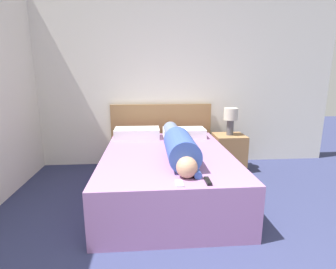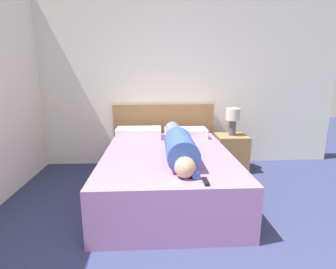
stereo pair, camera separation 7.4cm
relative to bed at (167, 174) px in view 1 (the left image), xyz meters
name	(u,v)px [view 1 (the left image)]	position (x,y,z in m)	size (l,w,h in m)	color
wall_back	(170,82)	(0.14, 1.23, 1.03)	(5.20, 0.06, 2.60)	silver
bed	(167,174)	(0.00, 0.00, 0.00)	(1.45, 2.02, 0.53)	#936699
headboard	(161,134)	(0.00, 1.16, 0.22)	(1.57, 0.04, 0.96)	olive
nightstand	(229,152)	(0.99, 0.79, 0.00)	(0.45, 0.41, 0.54)	olive
table_lamp	(231,117)	(0.99, 0.79, 0.54)	(0.20, 0.20, 0.40)	#4C4C51
person_lying	(178,144)	(0.12, -0.12, 0.40)	(0.31, 1.71, 0.31)	tan
pillow_near_headboard	(137,133)	(-0.37, 0.74, 0.34)	(0.62, 0.33, 0.14)	white
pillow_second	(184,133)	(0.30, 0.74, 0.33)	(0.59, 0.33, 0.13)	white
tv_remote	(208,181)	(0.28, -0.88, 0.28)	(0.04, 0.15, 0.02)	black
cell_phone	(179,183)	(0.03, -0.90, 0.27)	(0.06, 0.13, 0.01)	#B2B7BC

